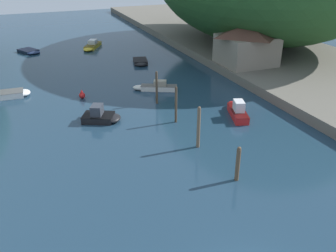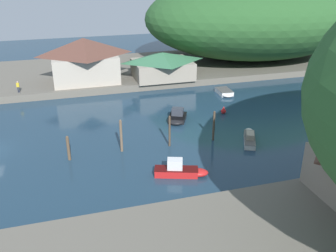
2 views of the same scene
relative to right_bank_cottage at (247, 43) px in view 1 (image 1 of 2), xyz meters
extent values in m
plane|color=#1E384C|center=(-18.97, -0.68, -3.82)|extent=(130.00, 130.00, 0.00)
cube|color=#666056|center=(7.38, -0.68, -3.28)|extent=(22.00, 120.00, 1.07)
cube|color=gray|center=(0.00, 0.00, -0.89)|extent=(6.63, 6.26, 3.73)
pyramid|color=brown|center=(0.00, 0.00, 1.78)|extent=(7.16, 6.76, 1.59)
cube|color=black|center=(-21.75, -8.51, -3.51)|extent=(3.46, 3.09, 0.61)
ellipsoid|color=black|center=(-20.47, -9.13, -3.51)|extent=(2.14, 2.37, 0.61)
cube|color=black|center=(-21.75, -8.51, -3.19)|extent=(3.53, 3.15, 0.03)
cube|color=#333842|center=(-21.83, -8.47, -2.71)|extent=(1.53, 1.72, 0.98)
cube|color=white|center=(-29.65, 1.52, -3.50)|extent=(3.12, 2.00, 0.64)
ellipsoid|color=white|center=(-28.12, 1.47, -3.50)|extent=(1.59, 1.86, 0.64)
cube|color=#525252|center=(-29.65, 1.52, -3.16)|extent=(3.19, 2.04, 0.03)
cube|color=silver|center=(-13.33, -2.66, -3.53)|extent=(4.21, 2.82, 0.57)
ellipsoid|color=silver|center=(-15.18, -1.77, -3.53)|extent=(2.33, 1.88, 0.57)
cube|color=#504E4A|center=(-13.33, -2.66, -3.23)|extent=(4.29, 2.88, 0.03)
cube|color=#9E937F|center=(-13.21, -2.72, -2.92)|extent=(1.65, 1.35, 0.64)
cube|color=gold|center=(-16.18, 21.27, -3.55)|extent=(3.70, 4.88, 0.54)
ellipsoid|color=gold|center=(-17.30, 19.23, -3.55)|extent=(2.51, 2.80, 0.54)
cube|color=#4C3E0E|center=(-16.18, 21.27, -3.26)|extent=(3.78, 4.98, 0.03)
cube|color=silver|center=(-16.11, 21.40, -2.92)|extent=(1.81, 1.99, 0.70)
cube|color=red|center=(-8.84, -12.71, -3.47)|extent=(2.52, 4.25, 0.70)
ellipsoid|color=red|center=(-8.19, -10.79, -3.47)|extent=(1.81, 2.31, 0.70)
cube|color=#450A0A|center=(-8.84, -12.71, -3.11)|extent=(2.57, 4.33, 0.03)
cube|color=silver|center=(-8.88, -12.83, -2.61)|extent=(1.31, 1.63, 1.03)
cube|color=black|center=(-11.80, 9.07, -3.54)|extent=(2.48, 3.23, 0.55)
ellipsoid|color=black|center=(-12.12, 7.66, -3.54)|extent=(2.07, 1.80, 0.55)
cube|color=black|center=(-11.80, 9.07, -3.25)|extent=(2.53, 3.30, 0.03)
cube|color=navy|center=(-26.47, 21.81, -3.60)|extent=(3.37, 3.75, 0.43)
ellipsoid|color=navy|center=(-25.73, 20.44, -3.60)|extent=(2.54, 2.34, 0.43)
cube|color=black|center=(-26.47, 21.81, -3.37)|extent=(3.44, 3.83, 0.03)
cylinder|color=brown|center=(-14.80, -22.30, -2.57)|extent=(0.31, 0.31, 2.49)
sphere|color=brown|center=(-14.80, -22.30, -1.26)|extent=(0.28, 0.28, 0.28)
cylinder|color=brown|center=(-15.20, -16.82, -2.08)|extent=(0.28, 0.28, 3.47)
sphere|color=brown|center=(-15.20, -16.82, -0.29)|extent=(0.25, 0.25, 0.25)
cylinder|color=#4C3D2D|center=(-14.96, -11.56, -2.10)|extent=(0.23, 0.23, 3.43)
sphere|color=#4C3D2D|center=(-14.96, -11.56, -0.34)|extent=(0.21, 0.21, 0.21)
cylinder|color=#4C3D2D|center=(-14.98, -6.39, -2.11)|extent=(0.24, 0.24, 3.40)
sphere|color=#4C3D2D|center=(-14.98, -6.39, -0.36)|extent=(0.22, 0.22, 0.22)
sphere|color=red|center=(-22.13, -1.93, -3.47)|extent=(0.68, 0.68, 0.68)
cone|color=red|center=(-22.13, -1.93, -2.96)|extent=(0.34, 0.34, 0.34)
camera|label=1|loc=(-27.77, -41.39, 11.15)|focal=40.00mm
camera|label=2|loc=(20.39, -22.03, 14.81)|focal=40.00mm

